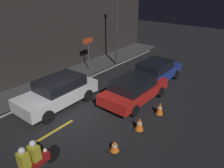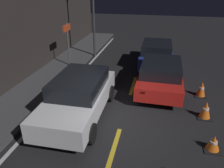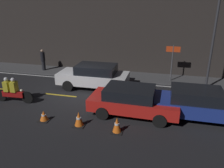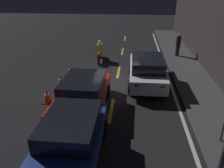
{
  "view_description": "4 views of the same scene",
  "coord_description": "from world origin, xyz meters",
  "px_view_note": "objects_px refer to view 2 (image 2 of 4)",
  "views": [
    {
      "loc": [
        -5.62,
        -6.92,
        6.01
      ],
      "look_at": [
        2.67,
        -0.3,
        1.04
      ],
      "focal_mm": 35.0,
      "sensor_mm": 36.0,
      "label": 1
    },
    {
      "loc": [
        -5.94,
        -1.04,
        4.53
      ],
      "look_at": [
        1.47,
        0.59,
        0.95
      ],
      "focal_mm": 35.0,
      "sensor_mm": 36.0,
      "label": 2
    },
    {
      "loc": [
        4.78,
        -10.67,
        5.05
      ],
      "look_at": [
        2.21,
        -0.38,
        1.12
      ],
      "focal_mm": 35.0,
      "sensor_mm": 36.0,
      "label": 3
    },
    {
      "loc": [
        11.56,
        0.82,
        5.01
      ],
      "look_at": [
        2.73,
        -0.04,
        0.89
      ],
      "focal_mm": 35.0,
      "sensor_mm": 36.0,
      "label": 4
    }
  ],
  "objects_px": {
    "sedan_white": "(79,96)",
    "taxi_red": "(161,74)",
    "sedan_blue": "(156,54)",
    "traffic_cone_mid": "(206,110)",
    "traffic_cone_far": "(202,89)",
    "street_lamp": "(93,5)",
    "shop_sign": "(67,36)",
    "traffic_cone_near": "(214,143)"
  },
  "relations": [
    {
      "from": "sedan_white",
      "to": "taxi_red",
      "type": "relative_size",
      "value": 1.03
    },
    {
      "from": "sedan_blue",
      "to": "traffic_cone_mid",
      "type": "height_order",
      "value": "sedan_blue"
    },
    {
      "from": "sedan_white",
      "to": "traffic_cone_far",
      "type": "relative_size",
      "value": 6.4
    },
    {
      "from": "sedan_white",
      "to": "street_lamp",
      "type": "bearing_deg",
      "value": -168.6
    },
    {
      "from": "taxi_red",
      "to": "shop_sign",
      "type": "bearing_deg",
      "value": 72.09
    },
    {
      "from": "traffic_cone_far",
      "to": "street_lamp",
      "type": "relative_size",
      "value": 0.12
    },
    {
      "from": "sedan_blue",
      "to": "traffic_cone_far",
      "type": "bearing_deg",
      "value": -148.4
    },
    {
      "from": "sedan_white",
      "to": "traffic_cone_mid",
      "type": "height_order",
      "value": "sedan_white"
    },
    {
      "from": "traffic_cone_mid",
      "to": "sedan_white",
      "type": "bearing_deg",
      "value": 99.99
    },
    {
      "from": "taxi_red",
      "to": "shop_sign",
      "type": "relative_size",
      "value": 1.76
    },
    {
      "from": "taxi_red",
      "to": "street_lamp",
      "type": "height_order",
      "value": "street_lamp"
    },
    {
      "from": "street_lamp",
      "to": "sedan_blue",
      "type": "bearing_deg",
      "value": -103.27
    },
    {
      "from": "sedan_white",
      "to": "taxi_red",
      "type": "bearing_deg",
      "value": 134.82
    },
    {
      "from": "taxi_red",
      "to": "traffic_cone_far",
      "type": "height_order",
      "value": "taxi_red"
    },
    {
      "from": "shop_sign",
      "to": "sedan_white",
      "type": "bearing_deg",
      "value": -153.56
    },
    {
      "from": "sedan_white",
      "to": "traffic_cone_far",
      "type": "height_order",
      "value": "sedan_white"
    },
    {
      "from": "taxi_red",
      "to": "shop_sign",
      "type": "xyz_separation_m",
      "value": [
        1.8,
        5.17,
        1.07
      ]
    },
    {
      "from": "traffic_cone_far",
      "to": "shop_sign",
      "type": "bearing_deg",
      "value": 72.69
    },
    {
      "from": "shop_sign",
      "to": "street_lamp",
      "type": "relative_size",
      "value": 0.42
    },
    {
      "from": "shop_sign",
      "to": "street_lamp",
      "type": "xyz_separation_m",
      "value": [
        2.14,
        -0.88,
        1.44
      ]
    },
    {
      "from": "traffic_cone_far",
      "to": "shop_sign",
      "type": "relative_size",
      "value": 0.28
    },
    {
      "from": "street_lamp",
      "to": "shop_sign",
      "type": "bearing_deg",
      "value": 157.57
    },
    {
      "from": "traffic_cone_mid",
      "to": "sedan_blue",
      "type": "bearing_deg",
      "value": 21.15
    },
    {
      "from": "sedan_blue",
      "to": "shop_sign",
      "type": "height_order",
      "value": "shop_sign"
    },
    {
      "from": "traffic_cone_mid",
      "to": "street_lamp",
      "type": "relative_size",
      "value": 0.11
    },
    {
      "from": "traffic_cone_near",
      "to": "street_lamp",
      "type": "bearing_deg",
      "value": 37.34
    },
    {
      "from": "sedan_white",
      "to": "sedan_blue",
      "type": "height_order",
      "value": "sedan_white"
    },
    {
      "from": "traffic_cone_near",
      "to": "street_lamp",
      "type": "height_order",
      "value": "street_lamp"
    },
    {
      "from": "taxi_red",
      "to": "shop_sign",
      "type": "height_order",
      "value": "shop_sign"
    },
    {
      "from": "taxi_red",
      "to": "traffic_cone_far",
      "type": "bearing_deg",
      "value": -100.25
    },
    {
      "from": "taxi_red",
      "to": "sedan_white",
      "type": "bearing_deg",
      "value": 136.67
    },
    {
      "from": "sedan_white",
      "to": "traffic_cone_mid",
      "type": "xyz_separation_m",
      "value": [
        0.79,
        -4.51,
        -0.49
      ]
    },
    {
      "from": "sedan_blue",
      "to": "shop_sign",
      "type": "relative_size",
      "value": 1.71
    },
    {
      "from": "traffic_cone_far",
      "to": "street_lamp",
      "type": "distance_m",
      "value": 7.97
    },
    {
      "from": "shop_sign",
      "to": "street_lamp",
      "type": "bearing_deg",
      "value": -22.43
    },
    {
      "from": "taxi_red",
      "to": "traffic_cone_near",
      "type": "bearing_deg",
      "value": -155.54
    },
    {
      "from": "traffic_cone_mid",
      "to": "street_lamp",
      "type": "distance_m",
      "value": 8.96
    },
    {
      "from": "taxi_red",
      "to": "sedan_blue",
      "type": "bearing_deg",
      "value": 6.96
    },
    {
      "from": "traffic_cone_near",
      "to": "sedan_blue",
      "type": "bearing_deg",
      "value": 15.81
    },
    {
      "from": "sedan_blue",
      "to": "traffic_cone_mid",
      "type": "xyz_separation_m",
      "value": [
        -5.09,
        -1.97,
        -0.44
      ]
    },
    {
      "from": "sedan_blue",
      "to": "traffic_cone_mid",
      "type": "relative_size",
      "value": 6.22
    },
    {
      "from": "taxi_red",
      "to": "street_lamp",
      "type": "relative_size",
      "value": 0.73
    }
  ]
}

